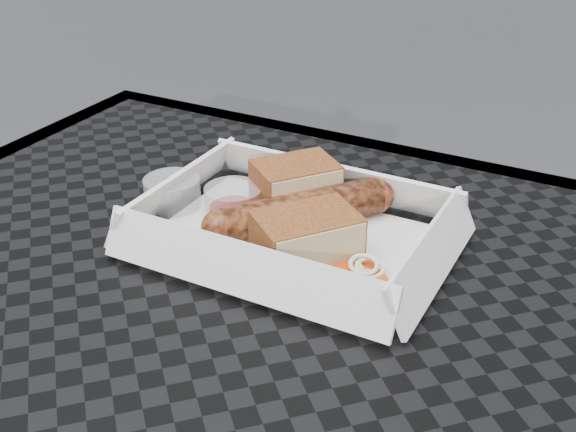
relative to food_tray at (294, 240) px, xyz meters
The scene contains 8 objects.
food_tray is the anchor object (origin of this frame).
bratwurst 0.03m from the food_tray, 96.79° to the left, with size 0.12×0.14×0.03m.
bread_near 0.06m from the food_tray, 115.98° to the left, with size 0.07×0.05×0.04m, color brown.
bread_far 0.04m from the food_tray, 45.19° to the right, with size 0.08×0.05×0.04m, color brown.
veg_garnish 0.08m from the food_tray, 22.29° to the right, with size 0.03×0.03×0.00m.
napkin 0.04m from the food_tray, behind, with size 0.12×0.12×0.00m, color white.
condiment_cup_sauce 0.07m from the food_tray, behind, with size 0.05×0.05×0.03m, color maroon.
condiment_cup_empty 0.12m from the food_tray, behind, with size 0.05×0.05×0.03m, color silver.
Camera 1 is at (0.20, -0.29, 1.05)m, focal length 45.00 mm.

